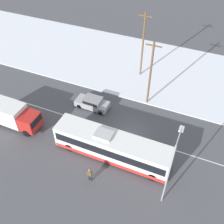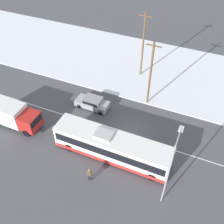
{
  "view_description": "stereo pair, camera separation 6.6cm",
  "coord_description": "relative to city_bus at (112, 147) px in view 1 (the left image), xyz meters",
  "views": [
    {
      "loc": [
        5.88,
        -18.8,
        22.42
      ],
      "look_at": [
        -2.83,
        1.48,
        1.4
      ],
      "focal_mm": 42.0,
      "sensor_mm": 36.0,
      "label": 1
    },
    {
      "loc": [
        5.94,
        -18.77,
        22.42
      ],
      "look_at": [
        -2.83,
        1.48,
        1.4
      ],
      "focal_mm": 42.0,
      "sensor_mm": 36.0,
      "label": 2
    }
  ],
  "objects": [
    {
      "name": "utility_pole_snowlot",
      "position": [
        -2.01,
        15.04,
        3.31
      ],
      "size": [
        1.8,
        0.24,
        9.3
      ],
      "color": "brown",
      "rests_on": "ground_plane"
    },
    {
      "name": "lane_marking_center",
      "position": [
        0.74,
        3.32,
        -1.53
      ],
      "size": [
        60.0,
        0.12,
        0.0
      ],
      "color": "silver",
      "rests_on": "ground_plane"
    },
    {
      "name": "city_bus",
      "position": [
        0.0,
        0.0,
        0.0
      ],
      "size": [
        12.17,
        2.57,
        3.13
      ],
      "color": "white",
      "rests_on": "ground_plane"
    },
    {
      "name": "sedan_car",
      "position": [
        -5.26,
        6.0,
        -0.73
      ],
      "size": [
        4.2,
        1.8,
        1.47
      ],
      "rotation": [
        0.0,
        0.0,
        3.14
      ],
      "color": "#9E9EA3",
      "rests_on": "ground_plane"
    },
    {
      "name": "ground_plane",
      "position": [
        0.74,
        3.32,
        -1.53
      ],
      "size": [
        120.0,
        120.0,
        0.0
      ],
      "primitive_type": "plane",
      "color": "#4C4C51"
    },
    {
      "name": "box_truck",
      "position": [
        -12.48,
        -0.23,
        0.05
      ],
      "size": [
        6.62,
        2.3,
        2.85
      ],
      "color": "silver",
      "rests_on": "ground_plane"
    },
    {
      "name": "utility_pole_roadside",
      "position": [
        0.77,
        9.56,
        2.99
      ],
      "size": [
        1.8,
        0.24,
        8.67
      ],
      "color": "brown",
      "rests_on": "ground_plane"
    },
    {
      "name": "snow_lot",
      "position": [
        0.74,
        17.17,
        -1.47
      ],
      "size": [
        80.0,
        15.87,
        0.12
      ],
      "color": "silver",
      "rests_on": "ground_plane"
    },
    {
      "name": "pedestrian_at_stop",
      "position": [
        -0.8,
        -3.52,
        -0.43
      ],
      "size": [
        0.65,
        0.29,
        1.8
      ],
      "color": "#23232D",
      "rests_on": "ground_plane"
    },
    {
      "name": "streetlamp",
      "position": [
        6.14,
        -2.48,
        3.42
      ],
      "size": [
        0.36,
        2.28,
        7.98
      ],
      "color": "#9EA3A8",
      "rests_on": "ground_plane"
    }
  ]
}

